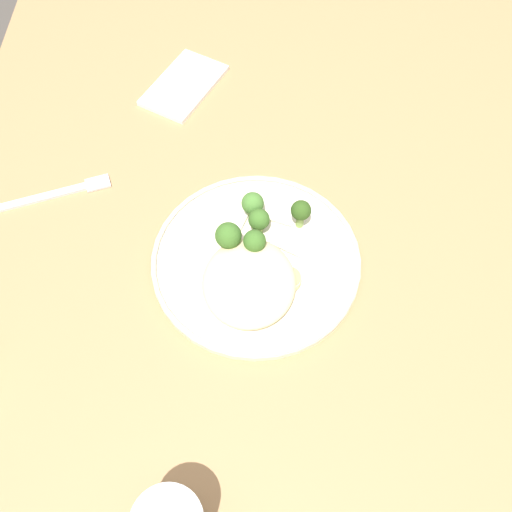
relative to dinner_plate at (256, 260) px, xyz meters
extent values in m
plane|color=#47423D|center=(-0.03, 0.03, -0.75)|extent=(6.00, 6.00, 0.00)
cube|color=#9E754C|center=(-0.03, 0.03, -0.03)|extent=(1.40, 1.00, 0.04)
cube|color=olive|center=(-0.67, -0.41, -0.40)|extent=(0.06, 0.06, 0.70)
cube|color=olive|center=(-0.67, 0.47, -0.40)|extent=(0.06, 0.06, 0.70)
cylinder|color=beige|center=(0.00, 0.00, 0.00)|extent=(0.29, 0.29, 0.01)
torus|color=beige|center=(0.00, 0.00, 0.01)|extent=(0.29, 0.29, 0.01)
ellipsoid|color=beige|center=(0.05, -0.01, 0.02)|extent=(0.14, 0.12, 0.04)
cylinder|color=#DBB77A|center=(0.03, -0.02, 0.01)|extent=(0.03, 0.03, 0.02)
cylinder|color=#8E774F|center=(0.03, -0.02, 0.02)|extent=(0.03, 0.03, 0.00)
cylinder|color=beige|center=(0.06, 0.03, 0.01)|extent=(0.04, 0.04, 0.01)
cylinder|color=#988766|center=(0.06, 0.03, 0.02)|extent=(0.03, 0.03, 0.00)
cylinder|color=#DBB77A|center=(0.02, -0.05, 0.01)|extent=(0.02, 0.02, 0.01)
cylinder|color=#8E774F|center=(0.02, -0.05, 0.02)|extent=(0.02, 0.02, 0.00)
cylinder|color=#DBB77A|center=(0.05, -0.05, 0.01)|extent=(0.03, 0.03, 0.01)
cylinder|color=#8E774F|center=(0.05, -0.05, 0.02)|extent=(0.03, 0.03, 0.00)
cylinder|color=#DBB77A|center=(0.05, 0.00, 0.01)|extent=(0.03, 0.03, 0.01)
cylinder|color=#8E774F|center=(0.05, 0.00, 0.02)|extent=(0.03, 0.03, 0.00)
cylinder|color=#E5C689|center=(0.09, -0.04, 0.01)|extent=(0.02, 0.02, 0.01)
cylinder|color=#958159|center=(0.09, -0.04, 0.02)|extent=(0.02, 0.02, 0.00)
cylinder|color=#E5C689|center=(0.04, 0.04, 0.01)|extent=(0.03, 0.03, 0.01)
cylinder|color=#958159|center=(0.04, 0.04, 0.02)|extent=(0.03, 0.03, 0.00)
cylinder|color=#7A994C|center=(-0.05, 0.00, 0.01)|extent=(0.02, 0.02, 0.02)
sphere|color=#386023|center=(-0.05, 0.00, 0.03)|extent=(0.03, 0.03, 0.03)
cylinder|color=#89A356|center=(-0.01, 0.00, 0.02)|extent=(0.02, 0.02, 0.03)
sphere|color=#386023|center=(-0.01, 0.00, 0.04)|extent=(0.03, 0.03, 0.03)
cylinder|color=#89A356|center=(-0.08, -0.01, 0.01)|extent=(0.02, 0.02, 0.02)
sphere|color=#42702D|center=(-0.08, -0.01, 0.03)|extent=(0.03, 0.03, 0.03)
cylinder|color=#89A356|center=(-0.01, -0.04, 0.02)|extent=(0.02, 0.02, 0.03)
sphere|color=#386023|center=(-0.01, -0.04, 0.04)|extent=(0.04, 0.04, 0.04)
cylinder|color=#7A994C|center=(-0.06, 0.06, 0.01)|extent=(0.02, 0.02, 0.03)
sphere|color=#2D4C19|center=(-0.06, 0.06, 0.04)|extent=(0.03, 0.03, 0.03)
cube|color=silver|center=(-0.02, 0.04, 0.01)|extent=(0.03, 0.05, 0.00)
cube|color=silver|center=(-0.06, -0.02, 0.01)|extent=(0.04, 0.02, 0.00)
cube|color=silver|center=(0.00, 0.00, 0.01)|extent=(0.05, 0.03, 0.00)
cube|color=silver|center=(-0.06, 0.03, 0.01)|extent=(0.02, 0.05, 0.00)
cube|color=silver|center=(-0.11, -0.33, -0.01)|extent=(0.06, 0.15, 0.00)
cube|color=silver|center=(-0.14, -0.24, -0.01)|extent=(0.03, 0.04, 0.00)
cube|color=white|center=(-0.35, -0.13, 0.00)|extent=(0.17, 0.15, 0.01)
camera|label=1|loc=(0.42, 0.01, 0.70)|focal=41.50mm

